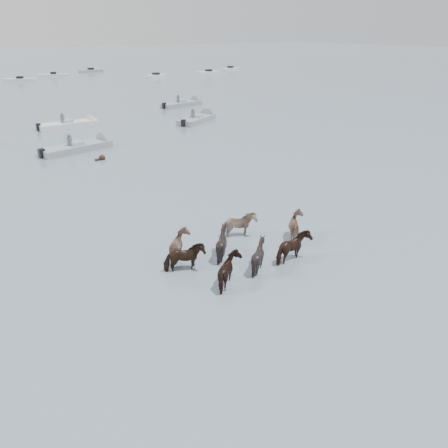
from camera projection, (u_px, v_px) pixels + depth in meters
ground at (195, 270)px, 16.68m from camera, size 400.00×400.00×0.00m
pony_herd at (240, 247)px, 17.38m from camera, size 6.83×4.33×1.33m
swimming_pony at (101, 158)px, 30.54m from camera, size 0.72×0.44×0.44m
motorboat_b at (86, 146)px, 33.11m from camera, size 5.85×2.56×1.92m
motorboat_c at (76, 124)px, 40.71m from camera, size 5.69×1.62×1.92m
motorboat_d at (201, 118)px, 43.16m from camera, size 5.36×3.82×1.92m
motorboat_e at (187, 103)px, 51.57m from camera, size 5.61×2.41×1.92m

